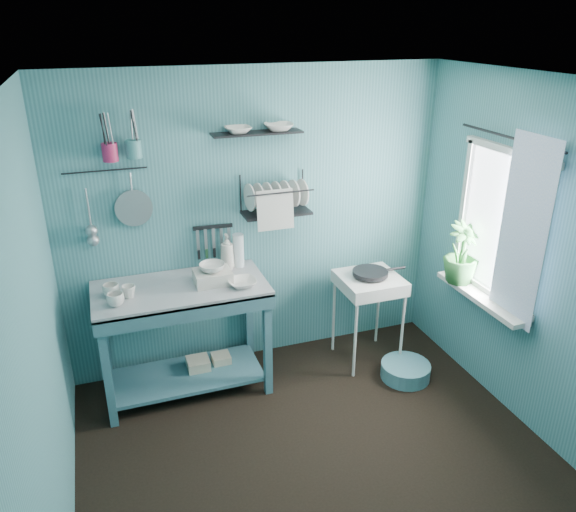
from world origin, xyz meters
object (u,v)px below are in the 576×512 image
object	(u,v)px
mug_right	(111,290)
utensil_cup_magenta	(110,152)
wash_tub	(213,277)
storage_tin_small	(221,365)
hotplate_stand	(367,318)
colander	(134,208)
mug_mid	(129,292)
utensil_cup_teal	(134,149)
water_bottle	(238,250)
storage_tin_large	(199,370)
potted_plant	(462,253)
dish_rack	(276,195)
mug_left	(115,300)
soap_bottle	(227,252)
work_counter	(185,339)
floor_basin	(405,371)
frying_pan	(370,273)

from	to	relation	value
mug_right	utensil_cup_magenta	distance (m)	1.00
wash_tub	storage_tin_small	size ratio (longest dim) A/B	1.40
hotplate_stand	colander	bearing A→B (deg)	166.79
mug_mid	utensil_cup_teal	xyz separation A→B (m)	(0.16, 0.32, 0.97)
water_bottle	storage_tin_large	bearing A→B (deg)	-157.96
hotplate_stand	potted_plant	distance (m)	0.99
potted_plant	storage_tin_large	size ratio (longest dim) A/B	2.27
utensil_cup_teal	colander	distance (m)	0.45
dish_rack	storage_tin_large	world-z (taller)	dish_rack
mug_left	utensil_cup_teal	xyz separation A→B (m)	(0.26, 0.42, 0.97)
mug_left	colander	size ratio (longest dim) A/B	0.44
hotplate_stand	potted_plant	size ratio (longest dim) A/B	1.60
mug_mid	wash_tub	bearing A→B (deg)	3.63
soap_bottle	water_bottle	bearing A→B (deg)	11.31
work_counter	storage_tin_large	xyz separation A→B (m)	(0.10, 0.05, -0.35)
potted_plant	storage_tin_large	world-z (taller)	potted_plant
potted_plant	dish_rack	bearing A→B (deg)	153.89
floor_basin	frying_pan	bearing A→B (deg)	115.82
mug_mid	colander	distance (m)	0.64
frying_pan	utensil_cup_magenta	distance (m)	2.27
mug_right	soap_bottle	distance (m)	0.95
mug_left	hotplate_stand	bearing A→B (deg)	2.18
mug_left	floor_basin	size ratio (longest dim) A/B	0.30
potted_plant	soap_bottle	bearing A→B (deg)	159.71
dish_rack	storage_tin_small	xyz separation A→B (m)	(-0.54, -0.13, -1.41)
mug_mid	mug_right	bearing A→B (deg)	153.43
utensil_cup_magenta	storage_tin_large	bearing A→B (deg)	-23.09
mug_left	wash_tub	bearing A→B (deg)	10.86
frying_pan	storage_tin_large	bearing A→B (deg)	174.90
work_counter	mug_mid	world-z (taller)	mug_mid
water_bottle	utensil_cup_teal	bearing A→B (deg)	177.26
frying_pan	storage_tin_small	world-z (taller)	frying_pan
water_bottle	hotplate_stand	world-z (taller)	water_bottle
wash_tub	floor_basin	bearing A→B (deg)	-16.41
mug_left	water_bottle	xyz separation A→B (m)	(1.00, 0.38, 0.09)
mug_mid	dish_rack	xyz separation A→B (m)	(1.22, 0.27, 0.54)
mug_mid	mug_right	xyz separation A→B (m)	(-0.12, 0.06, 0.00)
storage_tin_small	wash_tub	bearing A→B (deg)	-116.57
mug_left	wash_tub	distance (m)	0.74
dish_rack	storage_tin_small	world-z (taller)	dish_rack
mug_mid	wash_tub	world-z (taller)	wash_tub
soap_bottle	potted_plant	bearing A→B (deg)	-20.29
colander	potted_plant	world-z (taller)	colander
hotplate_stand	frying_pan	xyz separation A→B (m)	(0.00, 0.00, 0.44)
work_counter	colander	distance (m)	1.10
water_bottle	storage_tin_small	size ratio (longest dim) A/B	1.40
wash_tub	work_counter	bearing A→B (deg)	175.43
hotplate_stand	potted_plant	world-z (taller)	potted_plant
utensil_cup_magenta	floor_basin	size ratio (longest dim) A/B	0.31
work_counter	floor_basin	size ratio (longest dim) A/B	3.16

